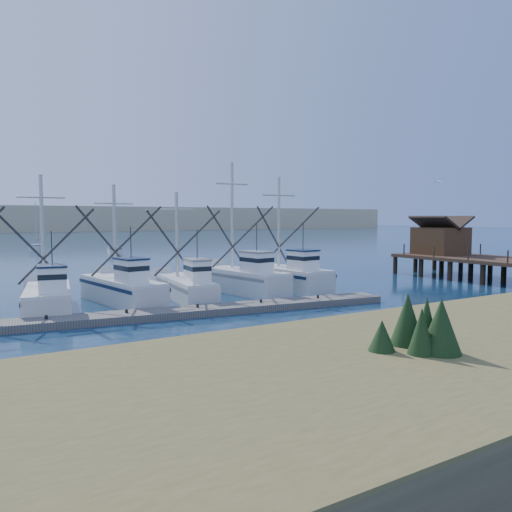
# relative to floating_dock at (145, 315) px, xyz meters

# --- Properties ---
(ground) EXTENTS (500.00, 500.00, 0.00)m
(ground) POSITION_rel_floating_dock_xyz_m (9.91, -6.27, -0.20)
(ground) COLOR #0C1E38
(ground) RESTS_ON ground
(shore_bank) EXTENTS (40.00, 10.00, 1.60)m
(shore_bank) POSITION_rel_floating_dock_xyz_m (1.91, -16.27, 0.60)
(shore_bank) COLOR #4C422D
(shore_bank) RESTS_ON ground
(floating_dock) EXTENTS (30.37, 5.66, 0.40)m
(floating_dock) POSITION_rel_floating_dock_xyz_m (0.00, 0.00, 0.00)
(floating_dock) COLOR #67615C
(floating_dock) RESTS_ON ground
(timber_pier) EXTENTS (7.00, 20.00, 8.00)m
(timber_pier) POSITION_rel_floating_dock_xyz_m (31.41, 2.18, 2.37)
(timber_pier) COLOR black
(timber_pier) RESTS_ON ground
(dune_ridge) EXTENTS (360.00, 60.00, 10.00)m
(dune_ridge) POSITION_rel_floating_dock_xyz_m (9.91, 203.73, 4.80)
(dune_ridge) COLOR tan
(dune_ridge) RESTS_ON ground
(trawler_fleet) EXTENTS (30.09, 8.69, 9.67)m
(trawler_fleet) POSITION_rel_floating_dock_xyz_m (0.62, 4.99, 0.77)
(trawler_fleet) COLOR silver
(trawler_fleet) RESTS_ON ground
(sailboat_near) EXTENTS (3.00, 7.01, 8.10)m
(sailboat_near) POSITION_rel_floating_dock_xyz_m (11.98, 50.02, 0.29)
(sailboat_near) COLOR silver
(sailboat_near) RESTS_ON ground
(sailboat_far) EXTENTS (3.19, 6.11, 8.10)m
(sailboat_far) POSITION_rel_floating_dock_xyz_m (3.02, 65.05, 0.30)
(sailboat_far) COLOR silver
(sailboat_far) RESTS_ON ground
(flying_gull) EXTENTS (1.16, 0.21, 0.21)m
(flying_gull) POSITION_rel_floating_dock_xyz_m (28.30, 3.67, 8.52)
(flying_gull) COLOR white
(flying_gull) RESTS_ON ground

